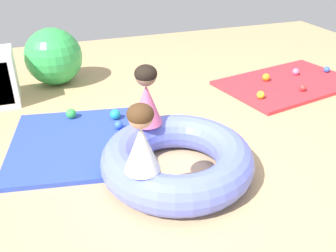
% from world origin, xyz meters
% --- Properties ---
extents(ground_plane, '(8.00, 8.00, 0.00)m').
position_xyz_m(ground_plane, '(0.00, 0.00, 0.00)').
color(ground_plane, tan).
extents(gym_mat_front, '(1.36, 1.35, 0.04)m').
position_xyz_m(gym_mat_front, '(-0.72, 0.78, 0.02)').
color(gym_mat_front, '#2D47B7').
rests_on(gym_mat_front, ground).
extents(gym_mat_far_right, '(1.70, 1.24, 0.04)m').
position_xyz_m(gym_mat_far_right, '(1.76, 1.31, 0.02)').
color(gym_mat_far_right, red).
rests_on(gym_mat_far_right, ground).
extents(inflatable_cushion, '(1.13, 1.13, 0.28)m').
position_xyz_m(inflatable_cushion, '(-0.11, 0.08, 0.14)').
color(inflatable_cushion, '#6070E5').
rests_on(inflatable_cushion, ground).
extents(child_in_pink, '(0.27, 0.27, 0.48)m').
position_xyz_m(child_in_pink, '(-0.22, 0.47, 0.51)').
color(child_in_pink, '#E5608E').
rests_on(child_in_pink, inflatable_cushion).
extents(child_in_white, '(0.33, 0.33, 0.46)m').
position_xyz_m(child_in_white, '(-0.43, -0.14, 0.50)').
color(child_in_white, white).
rests_on(child_in_white, inflatable_cushion).
extents(play_ball_blue, '(0.08, 0.08, 0.08)m').
position_xyz_m(play_ball_blue, '(-0.37, 0.86, 0.08)').
color(play_ball_blue, blue).
rests_on(play_ball_blue, gym_mat_front).
extents(play_ball_red, '(0.07, 0.07, 0.07)m').
position_xyz_m(play_ball_red, '(1.74, 1.03, 0.08)').
color(play_ball_red, red).
rests_on(play_ball_red, gym_mat_far_right).
extents(play_ball_orange, '(0.09, 0.09, 0.09)m').
position_xyz_m(play_ball_orange, '(1.53, 1.43, 0.09)').
color(play_ball_orange, orange).
rests_on(play_ball_orange, gym_mat_far_right).
extents(play_ball_pink, '(0.08, 0.08, 0.08)m').
position_xyz_m(play_ball_pink, '(1.98, 1.47, 0.08)').
color(play_ball_pink, pink).
rests_on(play_ball_pink, gym_mat_far_right).
extents(play_ball_yellow, '(0.08, 0.08, 0.08)m').
position_xyz_m(play_ball_yellow, '(1.20, 1.01, 0.08)').
color(play_ball_yellow, yellow).
rests_on(play_ball_yellow, gym_mat_far_right).
extents(play_ball_green, '(0.10, 0.10, 0.10)m').
position_xyz_m(play_ball_green, '(-0.74, 1.23, 0.09)').
color(play_ball_green, green).
rests_on(play_ball_green, gym_mat_front).
extents(play_ball_teal, '(0.10, 0.10, 0.10)m').
position_xyz_m(play_ball_teal, '(-0.35, 1.07, 0.09)').
color(play_ball_teal, teal).
rests_on(play_ball_teal, gym_mat_front).
extents(play_ball_blue_second, '(0.07, 0.07, 0.07)m').
position_xyz_m(play_ball_blue_second, '(2.40, 1.42, 0.08)').
color(play_ball_blue_second, blue).
rests_on(play_ball_blue_second, gym_mat_far_right).
extents(exercise_ball_large, '(0.65, 0.65, 0.65)m').
position_xyz_m(exercise_ball_large, '(-0.78, 2.29, 0.33)').
color(exercise_ball_large, green).
rests_on(exercise_ball_large, ground).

